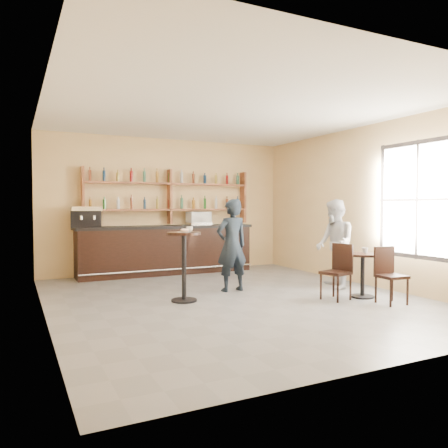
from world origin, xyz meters
name	(u,v)px	position (x,y,z in m)	size (l,w,h in m)	color
floor	(234,299)	(0.00, 0.00, 0.00)	(7.00, 7.00, 0.00)	slate
ceiling	(234,110)	(0.00, 0.00, 3.20)	(7.00, 7.00, 0.00)	white
wall_back	(168,206)	(0.00, 3.50, 1.60)	(7.00, 7.00, 0.00)	#E1BC80
wall_front	(397,205)	(0.00, -3.50, 1.60)	(7.00, 7.00, 0.00)	#E1BC80
wall_left	(44,205)	(-3.00, 0.00, 1.60)	(7.00, 7.00, 0.00)	#E1BC80
wall_right	(367,205)	(3.00, 0.00, 1.60)	(7.00, 7.00, 0.00)	#E1BC80
window_pane	(417,200)	(2.99, -1.20, 1.70)	(2.00, 2.00, 0.00)	white
window_frame	(417,200)	(2.99, -1.20, 1.70)	(0.04, 1.70, 2.10)	black
shelf_unit	(170,197)	(0.00, 3.37, 1.81)	(4.00, 0.26, 1.40)	brown
liquor_bottles	(170,190)	(0.00, 3.37, 1.98)	(3.68, 0.10, 1.00)	#8C5919
bar_counter	(166,250)	(-0.16, 3.15, 0.56)	(4.17, 0.81, 1.13)	black
espresso_machine	(86,217)	(-1.96, 3.15, 1.35)	(0.62, 0.40, 0.45)	black
pastry_case	(199,218)	(0.66, 3.15, 1.29)	(0.53, 0.43, 0.32)	silver
pedestal_table	(184,267)	(-0.84, 0.19, 0.58)	(0.56, 0.56, 1.16)	black
napkin	(184,232)	(-0.84, 0.19, 1.16)	(0.15, 0.15, 0.00)	white
donut	(185,230)	(-0.83, 0.18, 1.19)	(0.14, 0.14, 0.05)	#D1844C
cup_pedestal	(190,229)	(-0.70, 0.29, 1.20)	(0.11, 0.11, 0.09)	white
man_main	(232,245)	(0.27, 0.62, 0.86)	(0.63, 0.41, 1.72)	black
cafe_table	(363,275)	(2.07, -0.87, 0.38)	(0.61, 0.61, 0.77)	black
cup_cafe	(365,250)	(2.12, -0.87, 0.82)	(0.11, 0.11, 0.10)	white
chair_west	(336,272)	(1.52, -0.82, 0.47)	(0.41, 0.41, 0.95)	black
chair_south	(392,276)	(2.12, -1.47, 0.46)	(0.40, 0.40, 0.92)	black
patron_second	(335,244)	(2.18, -0.01, 0.86)	(0.84, 0.65, 1.72)	#ADADB2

